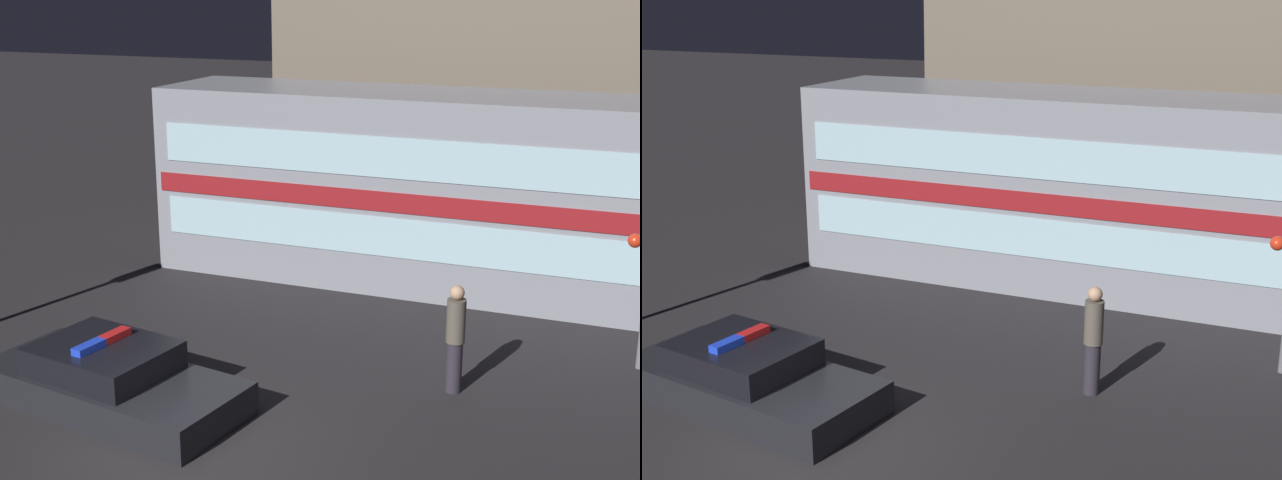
{
  "view_description": "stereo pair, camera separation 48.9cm",
  "coord_description": "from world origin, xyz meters",
  "views": [
    {
      "loc": [
        6.18,
        -9.79,
        6.57
      ],
      "look_at": [
        0.2,
        5.01,
        1.91
      ],
      "focal_mm": 50.0,
      "sensor_mm": 36.0,
      "label": 1
    },
    {
      "loc": [
        6.63,
        -9.6,
        6.57
      ],
      "look_at": [
        0.2,
        5.01,
        1.91
      ],
      "focal_mm": 50.0,
      "sensor_mm": 36.0,
      "label": 2
    }
  ],
  "objects": [
    {
      "name": "ground_plane",
      "position": [
        0.0,
        0.0,
        0.0
      ],
      "size": [
        120.0,
        120.0,
        0.0
      ],
      "primitive_type": "plane",
      "color": "#262326"
    },
    {
      "name": "police_car",
      "position": [
        -1.82,
        1.05,
        0.41
      ],
      "size": [
        4.6,
        2.57,
        1.13
      ],
      "rotation": [
        0.0,
        0.0,
        -0.16
      ],
      "color": "black",
      "rests_on": "ground_plane"
    },
    {
      "name": "pedestrian",
      "position": [
        3.17,
        3.58,
        0.96
      ],
      "size": [
        0.31,
        0.31,
        1.86
      ],
      "color": "#2D2833",
      "rests_on": "ground_plane"
    },
    {
      "name": "building_left",
      "position": [
        0.7,
        15.55,
        5.36
      ],
      "size": [
        10.47,
        4.79,
        10.73
      ],
      "color": "#726656",
      "rests_on": "ground_plane"
    },
    {
      "name": "train",
      "position": [
        2.18,
        8.96,
        2.13
      ],
      "size": [
        14.15,
        2.94,
        4.25
      ],
      "color": "gray",
      "rests_on": "ground_plane"
    }
  ]
}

